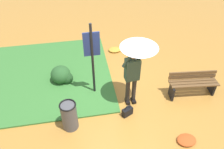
# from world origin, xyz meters

# --- Properties ---
(ground_plane) EXTENTS (18.00, 18.00, 0.00)m
(ground_plane) POSITION_xyz_m (0.00, 0.00, 0.00)
(ground_plane) COLOR #B27A33
(grass_verge) EXTENTS (4.80, 4.00, 0.05)m
(grass_verge) POSITION_xyz_m (-2.55, 1.60, 0.03)
(grass_verge) COLOR #387533
(grass_verge) RESTS_ON ground_plane
(person_with_umbrella) EXTENTS (0.96, 0.96, 2.04)m
(person_with_umbrella) POSITION_xyz_m (0.30, 0.01, 1.55)
(person_with_umbrella) COLOR #2D2823
(person_with_umbrella) RESTS_ON ground_plane
(info_sign_post) EXTENTS (0.44, 0.07, 2.30)m
(info_sign_post) POSITION_xyz_m (-0.75, 0.57, 1.44)
(info_sign_post) COLOR black
(info_sign_post) RESTS_ON ground_plane
(handbag) EXTENTS (0.33, 0.26, 0.37)m
(handbag) POSITION_xyz_m (0.02, -0.49, 0.13)
(handbag) COLOR black
(handbag) RESTS_ON ground_plane
(park_bench) EXTENTS (1.40, 0.50, 0.75)m
(park_bench) POSITION_xyz_m (2.08, -0.02, 0.40)
(park_bench) COLOR black
(park_bench) RESTS_ON ground_plane
(trash_bin) EXTENTS (0.42, 0.42, 0.83)m
(trash_bin) POSITION_xyz_m (-1.52, -0.62, 0.42)
(trash_bin) COLOR #4C4C51
(trash_bin) RESTS_ON ground_plane
(shrub_cluster) EXTENTS (0.68, 0.62, 0.56)m
(shrub_cluster) POSITION_xyz_m (-1.70, 1.22, 0.26)
(shrub_cluster) COLOR #285628
(shrub_cluster) RESTS_ON ground_plane
(leaf_pile_by_bench) EXTENTS (0.48, 0.38, 0.11)m
(leaf_pile_by_bench) POSITION_xyz_m (0.27, 2.67, 0.05)
(leaf_pile_by_bench) COLOR gold
(leaf_pile_by_bench) RESTS_ON ground_plane
(leaf_pile_far_path) EXTENTS (0.48, 0.38, 0.11)m
(leaf_pile_far_path) POSITION_xyz_m (1.26, -1.59, 0.05)
(leaf_pile_far_path) COLOR #B74C1E
(leaf_pile_far_path) RESTS_ON ground_plane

